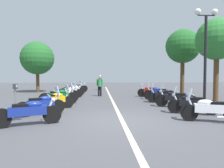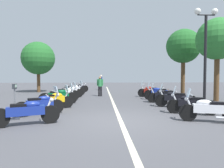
# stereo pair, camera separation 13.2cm
# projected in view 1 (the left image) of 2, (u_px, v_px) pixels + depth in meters

# --- Properties ---
(ground_plane) EXTENTS (80.00, 80.00, 0.00)m
(ground_plane) POSITION_uv_depth(u_px,v_px,m) (122.00, 121.00, 7.08)
(ground_plane) COLOR #4C4C51
(lane_centre_stripe) EXTENTS (29.20, 0.16, 0.01)m
(lane_centre_stripe) POSITION_uv_depth(u_px,v_px,m) (111.00, 99.00, 13.87)
(lane_centre_stripe) COLOR beige
(lane_centre_stripe) RESTS_ON ground_plane
(motorcycle_left_row_0) EXTENTS (1.00, 2.06, 0.99)m
(motorcycle_left_row_0) POSITION_uv_depth(u_px,v_px,m) (28.00, 112.00, 6.36)
(motorcycle_left_row_0) COLOR black
(motorcycle_left_row_0) RESTS_ON ground_plane
(motorcycle_left_row_1) EXTENTS (1.17, 1.80, 1.20)m
(motorcycle_left_row_1) POSITION_uv_depth(u_px,v_px,m) (42.00, 104.00, 8.06)
(motorcycle_left_row_1) COLOR black
(motorcycle_left_row_1) RESTS_ON ground_plane
(motorcycle_left_row_2) EXTENTS (1.10, 1.82, 1.19)m
(motorcycle_left_row_2) POSITION_uv_depth(u_px,v_px,m) (55.00, 100.00, 9.54)
(motorcycle_left_row_2) COLOR black
(motorcycle_left_row_2) RESTS_ON ground_plane
(motorcycle_left_row_3) EXTENTS (0.97, 2.12, 1.23)m
(motorcycle_left_row_3) POSITION_uv_depth(u_px,v_px,m) (59.00, 96.00, 11.21)
(motorcycle_left_row_3) COLOR black
(motorcycle_left_row_3) RESTS_ON ground_plane
(motorcycle_left_row_4) EXTENTS (0.99, 1.98, 1.22)m
(motorcycle_left_row_4) POSITION_uv_depth(u_px,v_px,m) (65.00, 93.00, 12.92)
(motorcycle_left_row_4) COLOR black
(motorcycle_left_row_4) RESTS_ON ground_plane
(motorcycle_left_row_5) EXTENTS (0.95, 1.95, 1.00)m
(motorcycle_left_row_5) POSITION_uv_depth(u_px,v_px,m) (70.00, 92.00, 14.48)
(motorcycle_left_row_5) COLOR black
(motorcycle_left_row_5) RESTS_ON ground_plane
(motorcycle_left_row_6) EXTENTS (1.15, 1.95, 1.23)m
(motorcycle_left_row_6) POSITION_uv_depth(u_px,v_px,m) (73.00, 90.00, 16.21)
(motorcycle_left_row_6) COLOR black
(motorcycle_left_row_6) RESTS_ON ground_plane
(motorcycle_left_row_7) EXTENTS (1.12, 1.94, 0.98)m
(motorcycle_left_row_7) POSITION_uv_depth(u_px,v_px,m) (73.00, 89.00, 17.61)
(motorcycle_left_row_7) COLOR black
(motorcycle_left_row_7) RESTS_ON ground_plane
(motorcycle_left_row_8) EXTENTS (0.94, 1.95, 1.01)m
(motorcycle_left_row_8) POSITION_uv_depth(u_px,v_px,m) (78.00, 88.00, 19.44)
(motorcycle_left_row_8) COLOR black
(motorcycle_left_row_8) RESTS_ON ground_plane
(motorcycle_right_row_0) EXTENTS (0.90, 2.01, 1.20)m
(motorcycle_right_row_0) POSITION_uv_depth(u_px,v_px,m) (210.00, 109.00, 6.86)
(motorcycle_right_row_0) COLOR black
(motorcycle_right_row_0) RESTS_ON ground_plane
(motorcycle_right_row_1) EXTENTS (0.98, 1.98, 1.20)m
(motorcycle_right_row_1) POSITION_uv_depth(u_px,v_px,m) (192.00, 103.00, 8.28)
(motorcycle_right_row_1) COLOR black
(motorcycle_right_row_1) RESTS_ON ground_plane
(motorcycle_right_row_2) EXTENTS (1.07, 2.01, 1.22)m
(motorcycle_right_row_2) POSITION_uv_depth(u_px,v_px,m) (176.00, 98.00, 10.02)
(motorcycle_right_row_2) COLOR black
(motorcycle_right_row_2) RESTS_ON ground_plane
(motorcycle_right_row_3) EXTENTS (0.90, 2.00, 1.20)m
(motorcycle_right_row_3) POSITION_uv_depth(u_px,v_px,m) (164.00, 95.00, 11.70)
(motorcycle_right_row_3) COLOR black
(motorcycle_right_row_3) RESTS_ON ground_plane
(motorcycle_right_row_4) EXTENTS (0.95, 2.06, 1.22)m
(motorcycle_right_row_4) POSITION_uv_depth(u_px,v_px,m) (159.00, 93.00, 13.24)
(motorcycle_right_row_4) COLOR black
(motorcycle_right_row_4) RESTS_ON ground_plane
(motorcycle_right_row_5) EXTENTS (0.97, 1.96, 1.21)m
(motorcycle_right_row_5) POSITION_uv_depth(u_px,v_px,m) (150.00, 91.00, 14.83)
(motorcycle_right_row_5) COLOR black
(motorcycle_right_row_5) RESTS_ON ground_plane
(street_lamp_twin_globe) EXTENTS (0.32, 1.22, 5.10)m
(street_lamp_twin_globe) POSITION_uv_depth(u_px,v_px,m) (206.00, 41.00, 10.00)
(street_lamp_twin_globe) COLOR black
(street_lamp_twin_globe) RESTS_ON ground_plane
(parking_meter) EXTENTS (0.20, 0.15, 1.29)m
(parking_meter) POSITION_uv_depth(u_px,v_px,m) (15.00, 93.00, 8.39)
(parking_meter) COLOR slate
(parking_meter) RESTS_ON ground_plane
(traffic_cone_0) EXTENTS (0.36, 0.36, 0.61)m
(traffic_cone_0) POSITION_uv_depth(u_px,v_px,m) (168.00, 93.00, 15.53)
(traffic_cone_0) COLOR orange
(traffic_cone_0) RESTS_ON ground_plane
(bystander_0) EXTENTS (0.32, 0.50, 1.59)m
(bystander_0) POSITION_uv_depth(u_px,v_px,m) (100.00, 85.00, 15.57)
(bystander_0) COLOR black
(bystander_0) RESTS_ON ground_plane
(bystander_1) EXTENTS (0.48, 0.32, 1.74)m
(bystander_1) POSITION_uv_depth(u_px,v_px,m) (100.00, 81.00, 22.18)
(bystander_1) COLOR #1E2338
(bystander_1) RESTS_ON ground_plane
(roadside_tree_0) EXTENTS (2.73, 2.73, 5.41)m
(roadside_tree_0) POSITION_uv_depth(u_px,v_px,m) (183.00, 47.00, 15.69)
(roadside_tree_0) COLOR brown
(roadside_tree_0) RESTS_ON ground_plane
(roadside_tree_1) EXTENTS (2.67, 2.67, 5.35)m
(roadside_tree_1) POSITION_uv_depth(u_px,v_px,m) (217.00, 40.00, 12.49)
(roadside_tree_1) COLOR brown
(roadside_tree_1) RESTS_ON ground_plane
(roadside_tree_2) EXTENTS (3.24, 3.24, 5.02)m
(roadside_tree_2) POSITION_uv_depth(u_px,v_px,m) (37.00, 58.00, 19.13)
(roadside_tree_2) COLOR brown
(roadside_tree_2) RESTS_ON ground_plane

